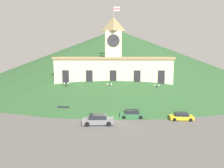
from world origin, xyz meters
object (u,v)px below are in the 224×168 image
(car_white_taxi, at_px, (106,109))
(car_green_wagon, at_px, (132,114))
(car_gray_pickup, at_px, (98,120))
(car_yellow_coupe, at_px, (181,117))
(pedestrian, at_px, (98,104))
(street_lamp_right, at_px, (66,89))
(street_lamp_far_right, at_px, (157,90))
(car_blue_van, at_px, (142,106))
(street_lamp_far_left, at_px, (109,89))
(car_red_sedan, at_px, (65,110))

(car_white_taxi, bearing_deg, car_green_wagon, -40.76)
(car_white_taxi, height_order, car_gray_pickup, car_gray_pickup)
(car_yellow_coupe, height_order, pedestrian, pedestrian)
(car_yellow_coupe, xyz_separation_m, pedestrian, (-16.24, 8.33, 0.29))
(street_lamp_right, xyz_separation_m, car_gray_pickup, (8.98, -14.80, -3.01))
(street_lamp_far_right, xyz_separation_m, pedestrian, (-13.63, -3.36, -2.62))
(car_blue_van, xyz_separation_m, pedestrian, (-9.69, 1.65, -0.05))
(car_blue_van, bearing_deg, car_yellow_coupe, 133.25)
(street_lamp_far_right, bearing_deg, street_lamp_far_left, -180.00)
(car_white_taxi, bearing_deg, street_lamp_right, 137.77)
(car_green_wagon, bearing_deg, pedestrian, -47.71)
(car_blue_van, bearing_deg, car_gray_pickup, 47.89)
(car_red_sedan, relative_size, car_yellow_coupe, 1.06)
(street_lamp_right, bearing_deg, street_lamp_far_left, 0.00)
(car_green_wagon, xyz_separation_m, car_blue_van, (2.45, 5.75, 0.25))
(street_lamp_right, bearing_deg, car_white_taxi, -36.13)
(car_red_sedan, relative_size, car_white_taxi, 0.96)
(pedestrian, bearing_deg, street_lamp_far_right, -94.89)
(car_gray_pickup, height_order, car_yellow_coupe, car_gray_pickup)
(car_yellow_coupe, bearing_deg, street_lamp_right, 155.02)
(street_lamp_right, height_order, car_yellow_coupe, street_lamp_right)
(street_lamp_far_right, xyz_separation_m, car_blue_van, (-3.94, -5.01, -2.57))
(car_yellow_coupe, bearing_deg, car_green_wagon, 175.08)
(car_yellow_coupe, distance_m, car_blue_van, 9.36)
(street_lamp_right, distance_m, car_red_sedan, 8.26)
(street_lamp_far_right, height_order, pedestrian, street_lamp_far_right)
(street_lamp_far_left, relative_size, pedestrian, 3.03)
(car_red_sedan, relative_size, car_gray_pickup, 0.83)
(street_lamp_far_left, bearing_deg, street_lamp_right, 180.00)
(street_lamp_far_left, bearing_deg, car_white_taxi, -93.29)
(street_lamp_far_left, distance_m, street_lamp_far_right, 11.12)
(street_lamp_far_left, relative_size, car_blue_van, 0.99)
(car_white_taxi, distance_m, pedestrian, 4.39)
(street_lamp_right, bearing_deg, pedestrian, -23.35)
(car_red_sedan, distance_m, car_gray_pickup, 10.52)
(street_lamp_far_left, xyz_separation_m, pedestrian, (-2.51, -3.36, -2.78))
(car_blue_van, bearing_deg, street_lamp_far_right, -129.41)
(street_lamp_right, bearing_deg, street_lamp_far_right, 0.00)
(street_lamp_right, distance_m, car_green_wagon, 18.72)
(car_green_wagon, bearing_deg, car_white_taxi, -36.72)
(car_red_sedan, height_order, car_gray_pickup, car_gray_pickup)
(street_lamp_right, distance_m, pedestrian, 8.95)
(street_lamp_far_left, height_order, pedestrian, street_lamp_far_left)
(street_lamp_far_right, bearing_deg, street_lamp_right, -180.00)
(car_yellow_coupe, relative_size, pedestrian, 2.51)
(street_lamp_far_right, height_order, car_red_sedan, street_lamp_far_right)
(car_yellow_coupe, relative_size, car_blue_van, 0.82)
(pedestrian, bearing_deg, car_white_taxi, -170.13)
(street_lamp_right, distance_m, street_lamp_far_right, 21.40)
(car_white_taxi, xyz_separation_m, car_blue_van, (7.59, 2.20, 0.27))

